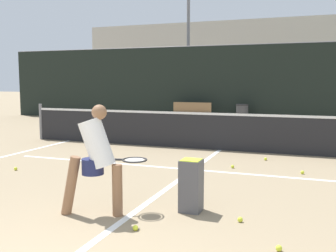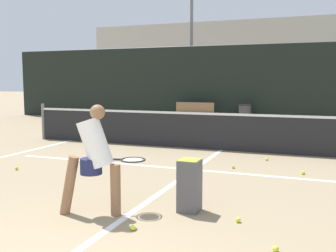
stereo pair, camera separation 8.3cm
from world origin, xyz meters
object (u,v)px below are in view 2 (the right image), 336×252
ball_hopper (190,184)px  courtside_bench (194,112)px  player_practicing (95,156)px  parked_car (282,104)px  trash_bin (245,114)px

ball_hopper → courtside_bench: bearing=107.0°
player_practicing → courtside_bench: size_ratio=0.88×
parked_car → ball_hopper: bearing=-89.6°
player_practicing → ball_hopper: 1.31m
player_practicing → courtside_bench: player_practicing is taller
player_practicing → parked_car: parked_car is taller
ball_hopper → trash_bin: size_ratio=0.86×
player_practicing → courtside_bench: 11.49m
courtside_bench → trash_bin: courtside_bench is taller
courtside_bench → ball_hopper: bearing=-72.6°
ball_hopper → courtside_bench: (-3.27, 10.71, 0.10)m
ball_hopper → player_practicing: bearing=-153.0°
player_practicing → ball_hopper: (1.11, 0.57, -0.41)m
player_practicing → trash_bin: bearing=75.4°
player_practicing → trash_bin: (-0.08, 11.45, -0.37)m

